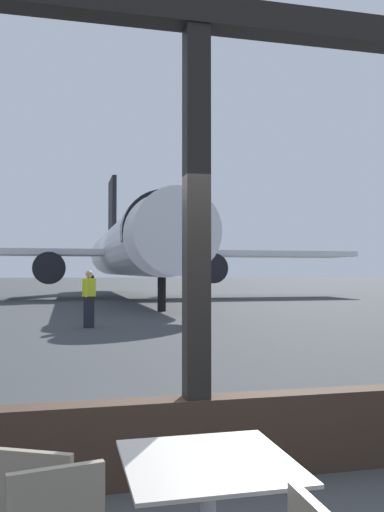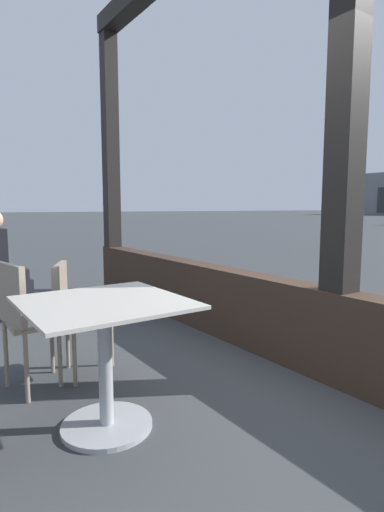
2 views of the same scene
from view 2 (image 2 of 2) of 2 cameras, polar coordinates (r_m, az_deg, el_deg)
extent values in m
cube|color=#38281E|center=(3.16, 19.74, -10.61)|extent=(8.19, 0.24, 0.67)
cube|color=black|center=(6.28, -11.35, 12.34)|extent=(0.20, 0.20, 3.75)
cube|color=black|center=(3.08, 20.95, 17.88)|extent=(0.20, 0.20, 3.75)
cube|color=#ADA89E|center=(2.31, -12.34, -6.42)|extent=(0.85, 0.85, 0.02)
cylinder|color=#9EA0A5|center=(2.42, -12.10, -15.07)|extent=(0.08, 0.08, 0.73)
cylinder|color=#9EA0A5|center=(2.57, -11.89, -22.31)|extent=(0.52, 0.52, 0.03)
cube|color=gray|center=(3.04, -20.81, -8.55)|extent=(0.40, 0.40, 0.04)
cube|color=gray|center=(2.93, -24.21, -4.89)|extent=(0.40, 0.11, 0.40)
cylinder|color=gray|center=(3.33, -19.15, -11.45)|extent=(0.03, 0.03, 0.48)
cylinder|color=gray|center=(3.04, -16.25, -13.10)|extent=(0.03, 0.03, 0.48)
cylinder|color=gray|center=(3.20, -24.75, -12.43)|extent=(0.03, 0.03, 0.48)
cylinder|color=gray|center=(2.90, -22.31, -14.31)|extent=(0.03, 0.03, 0.48)
cube|color=gray|center=(3.14, -14.68, -8.33)|extent=(0.40, 0.40, 0.04)
cube|color=gray|center=(3.12, -18.10, -4.55)|extent=(0.38, 0.21, 0.38)
cylinder|color=gray|center=(3.35, -11.28, -11.28)|extent=(0.03, 0.03, 0.45)
cylinder|color=gray|center=(3.03, -11.64, -13.28)|extent=(0.03, 0.03, 0.45)
cylinder|color=gray|center=(3.39, -17.14, -11.25)|extent=(0.03, 0.03, 0.45)
cylinder|color=gray|center=(3.07, -18.15, -13.21)|extent=(0.03, 0.03, 0.45)
cylinder|color=black|center=(5.25, -23.85, -5.38)|extent=(0.04, 0.04, 0.40)
cylinder|color=black|center=(4.85, -22.93, -6.32)|extent=(0.04, 0.04, 0.40)
cube|color=black|center=(4.95, -24.58, -2.37)|extent=(0.32, 0.40, 0.12)
cube|color=black|center=(5.00, -22.35, -5.57)|extent=(0.28, 0.12, 0.46)
camera|label=1|loc=(3.36, -68.22, 10.17)|focal=37.40mm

